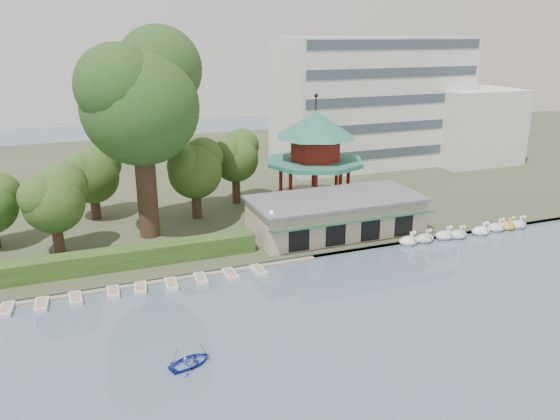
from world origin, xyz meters
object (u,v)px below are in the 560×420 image
pavilion (315,149)px  big_tree (141,95)px  rowboat_with_passengers (190,359)px  dock (134,283)px  boathouse (336,214)px

pavilion → big_tree: size_ratio=0.63×
big_tree → rowboat_with_passengers: 28.78m
dock → pavilion: size_ratio=2.52×
boathouse → pavilion: bearing=78.7°
boathouse → rowboat_with_passengers: (-19.98, -18.52, -1.93)m
pavilion → rowboat_with_passengers: pavilion is taller
rowboat_with_passengers → big_tree: bearing=87.4°
dock → big_tree: 18.85m
dock → big_tree: big_tree is taller
rowboat_with_passengers → boathouse: bearing=42.8°
boathouse → big_tree: bearing=161.7°
pavilion → rowboat_with_passengers: bearing=-127.6°
big_tree → rowboat_with_passengers: size_ratio=4.35×
dock → rowboat_with_passengers: size_ratio=6.87×
dock → pavilion: pavilion is taller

